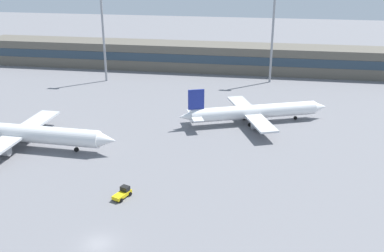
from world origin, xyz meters
name	(u,v)px	position (x,y,z in m)	size (l,w,h in m)	color
ground_plane	(162,137)	(0.00, 40.00, 0.00)	(400.00, 400.00, 0.00)	slate
terminal_building	(203,57)	(0.00, 102.44, 4.50)	(155.64, 12.13, 9.00)	#5B564C
airplane_near	(23,133)	(-27.42, 29.69, 3.12)	(41.38, 28.81, 10.22)	silver
airplane_mid	(255,112)	(19.85, 52.37, 2.80)	(35.50, 25.47, 9.18)	white
baggage_tug_yellow	(123,193)	(-0.55, 13.01, 0.80)	(2.78, 3.90, 1.75)	yellow
floodlight_tower_west	(103,28)	(-28.21, 82.90, 16.76)	(3.20, 0.80, 29.38)	gray
floodlight_tower_east	(273,28)	(23.23, 89.80, 17.00)	(3.20, 0.80, 29.84)	gray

